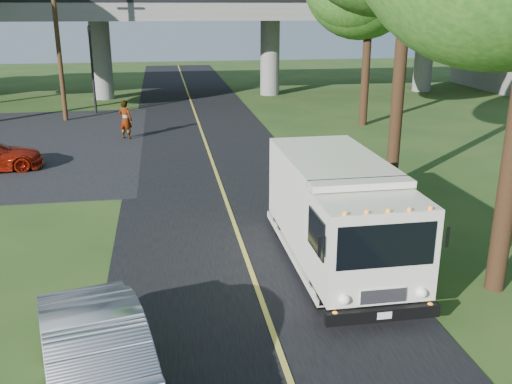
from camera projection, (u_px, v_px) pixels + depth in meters
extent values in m
plane|color=#254518|center=(272.00, 332.00, 11.60)|extent=(120.00, 120.00, 0.00)
cube|color=black|center=(221.00, 186.00, 20.97)|extent=(7.00, 90.00, 0.02)
cube|color=gold|center=(221.00, 185.00, 20.97)|extent=(0.12, 90.00, 0.01)
cube|color=slate|center=(186.00, 10.00, 39.73)|extent=(50.00, 9.00, 1.20)
cube|color=slate|center=(508.00, 50.00, 44.55)|extent=(4.00, 10.00, 6.00)
cylinder|color=slate|center=(101.00, 60.00, 39.83)|extent=(1.40, 1.40, 5.40)
cylinder|color=slate|center=(270.00, 58.00, 41.69)|extent=(1.40, 1.40, 5.40)
cylinder|color=slate|center=(424.00, 55.00, 43.56)|extent=(1.40, 1.40, 5.40)
cylinder|color=black|center=(93.00, 71.00, 34.23)|extent=(0.14, 0.14, 5.20)
imported|color=black|center=(90.00, 36.00, 33.61)|extent=(0.18, 0.22, 1.10)
cylinder|color=#472D19|center=(58.00, 40.00, 31.54)|extent=(0.26, 0.26, 9.00)
cylinder|color=#382314|center=(399.00, 80.00, 19.80)|extent=(0.44, 0.44, 7.70)
cylinder|color=#382314|center=(366.00, 64.00, 30.71)|extent=(0.44, 0.44, 6.65)
cube|color=silver|center=(329.00, 195.00, 14.85)|extent=(2.35, 4.27, 2.18)
cube|color=silver|center=(370.00, 243.00, 12.07)|extent=(2.33, 1.76, 1.98)
cube|color=black|center=(386.00, 246.00, 11.18)|extent=(2.03, 0.09, 0.92)
cube|color=black|center=(383.00, 314.00, 11.54)|extent=(2.42, 0.19, 0.27)
cube|color=silver|center=(331.00, 248.00, 14.90)|extent=(2.36, 5.63, 0.17)
cylinder|color=black|center=(320.00, 289.00, 12.43)|extent=(0.28, 0.87, 0.87)
cylinder|color=black|center=(405.00, 282.00, 12.75)|extent=(0.28, 0.87, 0.87)
cylinder|color=black|center=(281.00, 223.00, 16.23)|extent=(0.28, 0.87, 0.87)
cylinder|color=black|center=(347.00, 218.00, 16.55)|extent=(0.28, 0.87, 0.87)
imported|color=gray|center=(99.00, 367.00, 9.19)|extent=(2.69, 4.92, 1.54)
imported|color=gray|center=(125.00, 120.00, 28.10)|extent=(0.84, 0.74, 1.93)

